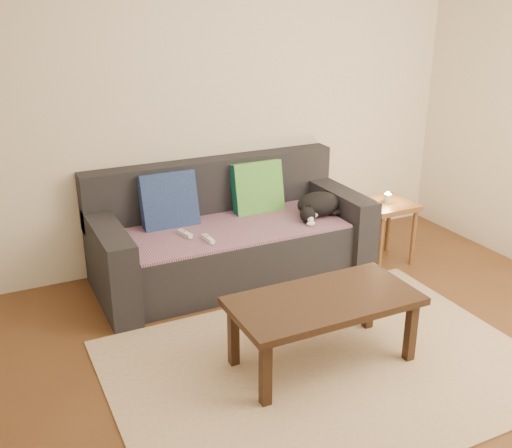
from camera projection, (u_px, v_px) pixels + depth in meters
name	position (u px, v px, depth m)	size (l,w,h in m)	color
ground	(339.00, 381.00, 3.47)	(4.50, 4.50, 0.00)	brown
back_wall	(206.00, 102.00, 4.67)	(4.50, 0.04, 2.60)	beige
sofa	(229.00, 238.00, 4.67)	(2.10, 0.94, 0.87)	#232328
throw_blanket	(234.00, 228.00, 4.55)	(1.66, 0.74, 0.02)	#472B51
cushion_navy	(169.00, 201.00, 4.53)	(0.43, 0.11, 0.43)	navy
cushion_green	(257.00, 188.00, 4.83)	(0.42, 0.10, 0.42)	#0D5646
cat	(318.00, 205.00, 4.74)	(0.43, 0.32, 0.19)	black
wii_remote_a	(185.00, 234.00, 4.37)	(0.15, 0.04, 0.03)	white
wii_remote_b	(208.00, 239.00, 4.28)	(0.15, 0.04, 0.03)	white
side_table	(386.00, 213.00, 4.88)	(0.41, 0.41, 0.52)	brown
candle	(387.00, 198.00, 4.83)	(0.06, 0.06, 0.09)	beige
rug	(325.00, 366.00, 3.59)	(2.50, 1.80, 0.01)	tan
coffee_table	(324.00, 306.00, 3.50)	(1.11, 0.56, 0.44)	black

